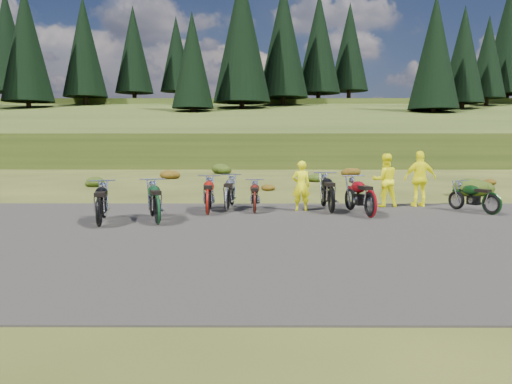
{
  "coord_description": "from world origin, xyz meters",
  "views": [
    {
      "loc": [
        -0.81,
        -13.73,
        2.18
      ],
      "look_at": [
        -0.86,
        0.84,
        0.75
      ],
      "focal_mm": 35.0,
      "sensor_mm": 36.0,
      "label": 1
    }
  ],
  "objects_px": {
    "motorcycle_3": "(227,212)",
    "person_middle": "(301,187)",
    "motorcycle_0": "(99,228)",
    "motorcycle_7": "(491,216)"
  },
  "relations": [
    {
      "from": "motorcycle_0",
      "to": "person_middle",
      "type": "distance_m",
      "value": 6.35
    },
    {
      "from": "motorcycle_0",
      "to": "motorcycle_7",
      "type": "height_order",
      "value": "motorcycle_0"
    },
    {
      "from": "motorcycle_7",
      "to": "motorcycle_0",
      "type": "bearing_deg",
      "value": 72.0
    },
    {
      "from": "motorcycle_3",
      "to": "person_middle",
      "type": "xyz_separation_m",
      "value": [
        2.35,
        0.15,
        0.8
      ]
    },
    {
      "from": "motorcycle_0",
      "to": "motorcycle_7",
      "type": "distance_m",
      "value": 11.35
    },
    {
      "from": "motorcycle_3",
      "to": "motorcycle_7",
      "type": "relative_size",
      "value": 1.14
    },
    {
      "from": "motorcycle_3",
      "to": "motorcycle_7",
      "type": "distance_m",
      "value": 8.05
    },
    {
      "from": "motorcycle_0",
      "to": "person_middle",
      "type": "xyz_separation_m",
      "value": [
        5.46,
        3.14,
        0.8
      ]
    },
    {
      "from": "person_middle",
      "to": "motorcycle_7",
      "type": "bearing_deg",
      "value": 169.06
    },
    {
      "from": "motorcycle_0",
      "to": "motorcycle_7",
      "type": "relative_size",
      "value": 1.16
    }
  ]
}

